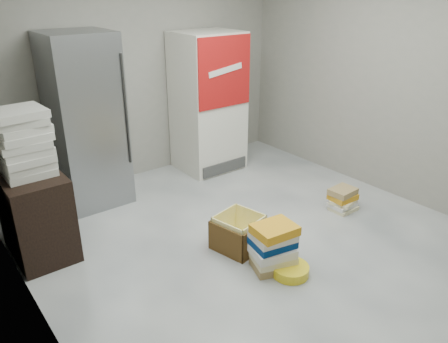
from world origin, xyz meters
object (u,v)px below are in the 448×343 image
phonebook_stack_main (273,247)px  cardboard_box (239,234)px  coke_cooler (208,103)px  wood_shelf (36,214)px  steel_fridge (86,122)px

phonebook_stack_main → cardboard_box: size_ratio=0.90×
coke_cooler → wood_shelf: 2.63m
steel_fridge → coke_cooler: size_ratio=1.06×
wood_shelf → phonebook_stack_main: bearing=-44.8°
steel_fridge → phonebook_stack_main: 2.48m
coke_cooler → cardboard_box: size_ratio=3.66×
coke_cooler → cardboard_box: bearing=-117.9°
coke_cooler → phonebook_stack_main: size_ratio=4.06×
steel_fridge → coke_cooler: 1.65m
steel_fridge → phonebook_stack_main: steel_fridge is taller
steel_fridge → cardboard_box: size_ratio=3.86×
coke_cooler → phonebook_stack_main: 2.54m
steel_fridge → wood_shelf: 1.23m
wood_shelf → cardboard_box: 1.89m
coke_cooler → phonebook_stack_main: (-0.94, -2.26, -0.68)m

